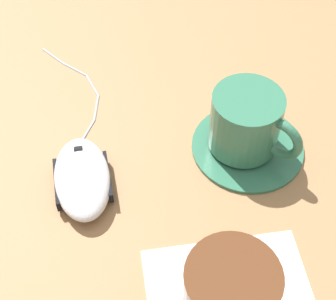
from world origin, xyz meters
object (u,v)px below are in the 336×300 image
coffee_cup (247,122)px  drinking_glass (229,296)px  computer_mouse (82,178)px  saucer (248,146)px

coffee_cup → drinking_glass: bearing=-31.2°
coffee_cup → computer_mouse: coffee_cup is taller
saucer → drinking_glass: drinking_glass is taller
computer_mouse → saucer: bearing=84.8°
saucer → drinking_glass: size_ratio=1.58×
drinking_glass → coffee_cup: bearing=148.8°
drinking_glass → computer_mouse: bearing=-156.1°
coffee_cup → drinking_glass: 0.20m
saucer → coffee_cup: bearing=-120.2°
saucer → computer_mouse: computer_mouse is taller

